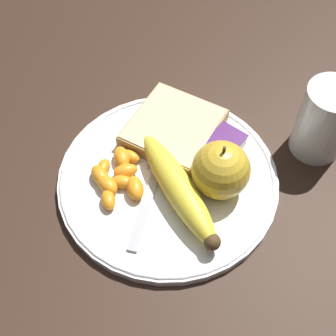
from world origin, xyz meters
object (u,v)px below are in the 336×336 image
object	(u,v)px
plate	(168,179)
banana	(179,189)
fork	(153,181)
jam_packet	(225,144)
bread_slice	(174,128)
juice_glass	(323,123)
apple	(221,170)

from	to	relation	value
plate	banana	distance (m)	0.04
fork	jam_packet	size ratio (longest dim) A/B	3.22
plate	bread_slice	size ratio (longest dim) A/B	2.15
juice_glass	banana	bearing A→B (deg)	153.34
banana	bread_slice	world-z (taller)	banana
jam_packet	apple	bearing A→B (deg)	-152.70
plate	jam_packet	xyz separation A→B (m)	(0.08, -0.03, 0.01)
juice_glass	plate	bearing A→B (deg)	144.48
apple	jam_packet	xyz separation A→B (m)	(0.05, 0.03, -0.02)
fork	bread_slice	bearing A→B (deg)	-4.44
bread_slice	jam_packet	size ratio (longest dim) A/B	2.65
plate	juice_glass	world-z (taller)	juice_glass
apple	banana	world-z (taller)	apple
banana	jam_packet	distance (m)	0.10
plate	fork	xyz separation A→B (m)	(-0.02, 0.01, 0.01)
juice_glass	fork	world-z (taller)	juice_glass
bread_slice	apple	bearing A→B (deg)	-109.06
bread_slice	jam_packet	distance (m)	0.07
jam_packet	juice_glass	bearing A→B (deg)	-45.10
banana	fork	bearing A→B (deg)	93.74
plate	juice_glass	distance (m)	0.21
plate	juice_glass	xyz separation A→B (m)	(0.17, -0.12, 0.04)
apple	fork	world-z (taller)	apple
plate	jam_packet	bearing A→B (deg)	-21.43
jam_packet	bread_slice	bearing A→B (deg)	105.23
apple	fork	bearing A→B (deg)	123.84
jam_packet	plate	bearing A→B (deg)	158.57
juice_glass	apple	world-z (taller)	juice_glass
juice_glass	apple	distance (m)	0.15
fork	jam_packet	bearing A→B (deg)	-47.05
plate	bread_slice	xyz separation A→B (m)	(0.06, 0.04, 0.02)
plate	apple	bearing A→B (deg)	-64.47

